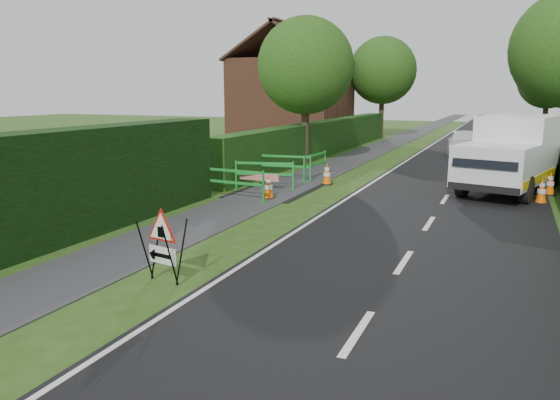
# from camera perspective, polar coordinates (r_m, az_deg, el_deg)

# --- Properties ---
(ground) EXTENTS (120.00, 120.00, 0.00)m
(ground) POSITION_cam_1_polar(r_m,az_deg,el_deg) (8.04, -11.88, -13.40)
(ground) COLOR #264614
(ground) RESTS_ON ground
(road_surface) EXTENTS (6.00, 90.00, 0.02)m
(road_surface) POSITION_cam_1_polar(r_m,az_deg,el_deg) (41.12, 20.50, 5.89)
(road_surface) COLOR black
(road_surface) RESTS_ON ground
(footpath) EXTENTS (2.00, 90.00, 0.02)m
(footpath) POSITION_cam_1_polar(r_m,az_deg,el_deg) (41.72, 12.91, 6.39)
(footpath) COLOR #2D2D30
(footpath) RESTS_ON ground
(hedge_west_far) EXTENTS (1.00, 24.00, 1.80)m
(hedge_west_far) POSITION_cam_1_polar(r_m,az_deg,el_deg) (29.63, 4.58, 4.76)
(hedge_west_far) COLOR #14380F
(hedge_west_far) RESTS_ON ground
(house_west) EXTENTS (7.50, 7.40, 7.88)m
(house_west) POSITION_cam_1_polar(r_m,az_deg,el_deg) (38.68, 1.31, 10.59)
(house_west) COLOR brown
(house_west) RESTS_ON ground
(tree_nw) EXTENTS (4.40, 4.40, 6.70)m
(tree_nw) POSITION_cam_1_polar(r_m,az_deg,el_deg) (25.57, 2.69, 13.82)
(tree_nw) COLOR #2D2116
(tree_nw) RESTS_ON ground
(tree_fw) EXTENTS (4.80, 4.80, 7.24)m
(tree_fw) POSITION_cam_1_polar(r_m,az_deg,el_deg) (40.95, 10.69, 13.15)
(tree_fw) COLOR #2D2116
(tree_fw) RESTS_ON ground
(tree_fe) EXTENTS (4.20, 4.20, 6.33)m
(tree_fe) POSITION_cam_1_polar(r_m,az_deg,el_deg) (44.01, 26.25, 11.27)
(tree_fe) COLOR #2D2116
(tree_fe) RESTS_ON ground
(triangle_sign) EXTENTS (0.90, 0.90, 1.13)m
(triangle_sign) POSITION_cam_1_polar(r_m,az_deg,el_deg) (9.76, -12.39, -4.08)
(triangle_sign) COLOR black
(triangle_sign) RESTS_ON ground
(works_van) EXTENTS (3.49, 5.90, 2.53)m
(works_van) POSITION_cam_1_polar(r_m,az_deg,el_deg) (19.91, 23.20, 4.62)
(works_van) COLOR silver
(works_van) RESTS_ON ground
(traffic_cone_0) EXTENTS (0.38, 0.38, 0.79)m
(traffic_cone_0) POSITION_cam_1_polar(r_m,az_deg,el_deg) (18.24, 25.67, 0.88)
(traffic_cone_0) COLOR black
(traffic_cone_0) RESTS_ON ground
(traffic_cone_1) EXTENTS (0.38, 0.38, 0.79)m
(traffic_cone_1) POSITION_cam_1_polar(r_m,az_deg,el_deg) (19.89, 26.39, 1.59)
(traffic_cone_1) COLOR black
(traffic_cone_1) RESTS_ON ground
(traffic_cone_2) EXTENTS (0.38, 0.38, 0.79)m
(traffic_cone_2) POSITION_cam_1_polar(r_m,az_deg,el_deg) (22.30, 25.44, 2.59)
(traffic_cone_2) COLOR black
(traffic_cone_2) RESTS_ON ground
(traffic_cone_3) EXTENTS (0.38, 0.38, 0.79)m
(traffic_cone_3) POSITION_cam_1_polar(r_m,az_deg,el_deg) (17.19, -1.20, 1.42)
(traffic_cone_3) COLOR black
(traffic_cone_3) RESTS_ON ground
(traffic_cone_4) EXTENTS (0.38, 0.38, 0.79)m
(traffic_cone_4) POSITION_cam_1_polar(r_m,az_deg,el_deg) (19.92, 4.93, 2.74)
(traffic_cone_4) COLOR black
(traffic_cone_4) RESTS_ON ground
(ped_barrier_0) EXTENTS (2.08, 0.55, 1.00)m
(ped_barrier_0) POSITION_cam_1_polar(r_m,az_deg,el_deg) (16.97, -4.69, 2.07)
(ped_barrier_0) COLOR #1A922D
(ped_barrier_0) RESTS_ON ground
(ped_barrier_1) EXTENTS (2.08, 0.82, 1.00)m
(ped_barrier_1) POSITION_cam_1_polar(r_m,az_deg,el_deg) (18.75, -1.66, 2.98)
(ped_barrier_1) COLOR #1A922D
(ped_barrier_1) RESTS_ON ground
(ped_barrier_2) EXTENTS (2.09, 0.56, 1.00)m
(ped_barrier_2) POSITION_cam_1_polar(r_m,az_deg,el_deg) (20.78, 0.50, 3.79)
(ped_barrier_2) COLOR #1A922D
(ped_barrier_2) RESTS_ON ground
(ped_barrier_3) EXTENTS (0.51, 2.08, 1.00)m
(ped_barrier_3) POSITION_cam_1_polar(r_m,az_deg,el_deg) (21.30, 3.69, 3.95)
(ped_barrier_3) COLOR #1A922D
(ped_barrier_3) RESTS_ON ground
(redwhite_plank) EXTENTS (1.50, 0.10, 0.25)m
(redwhite_plank) POSITION_cam_1_polar(r_m,az_deg,el_deg) (18.85, -2.20, 1.08)
(redwhite_plank) COLOR red
(redwhite_plank) RESTS_ON ground
(hatchback_car) EXTENTS (2.02, 4.16, 1.37)m
(hatchback_car) POSITION_cam_1_polar(r_m,az_deg,el_deg) (30.86, 18.63, 5.74)
(hatchback_car) COLOR white
(hatchback_car) RESTS_ON ground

